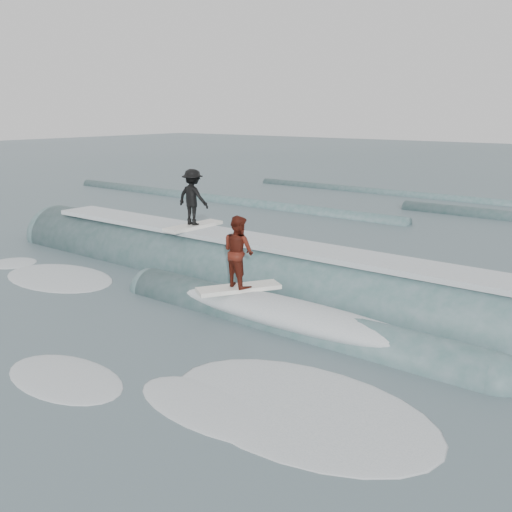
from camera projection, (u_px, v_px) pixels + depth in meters
The scene contains 6 objects.
ground at pixel (186, 326), 12.87m from camera, with size 160.00×160.00×0.00m, color #3A5155.
breaking_wave at pixel (279, 291), 15.25m from camera, with size 22.86×3.99×2.43m.
surfer_black at pixel (193, 200), 16.96m from camera, with size 1.10×2.02×1.76m.
surfer_red at pixel (238, 255), 13.34m from camera, with size 1.52×1.99×1.80m.
whitewater at pixel (150, 342), 11.95m from camera, with size 15.30×5.66×0.10m.
far_swells at pixel (433, 213), 26.99m from camera, with size 42.07×8.65×0.80m.
Camera 1 is at (8.65, -8.58, 4.73)m, focal length 40.00 mm.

